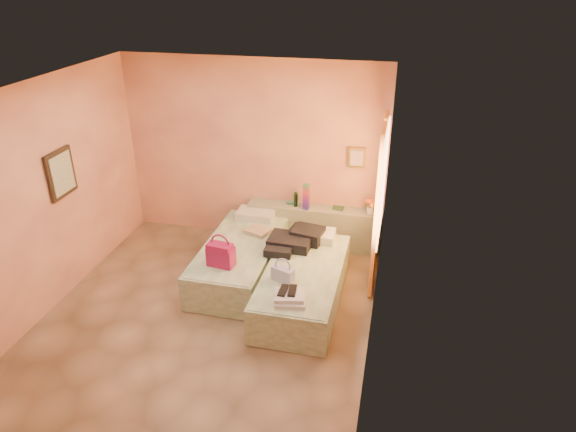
% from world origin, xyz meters
% --- Properties ---
extents(ground, '(4.50, 4.50, 0.00)m').
position_xyz_m(ground, '(0.00, 0.00, 0.00)').
color(ground, '#A08260').
rests_on(ground, ground).
extents(room_walls, '(4.02, 4.51, 2.81)m').
position_xyz_m(room_walls, '(0.21, 0.57, 1.79)').
color(room_walls, '#FCB886').
rests_on(room_walls, ground).
extents(headboard_ledge, '(2.05, 0.30, 0.65)m').
position_xyz_m(headboard_ledge, '(0.98, 2.10, 0.33)').
color(headboard_ledge, '#92A082').
rests_on(headboard_ledge, ground).
extents(bed_left, '(0.91, 2.01, 0.50)m').
position_xyz_m(bed_left, '(0.12, 1.05, 0.25)').
color(bed_left, beige).
rests_on(bed_left, ground).
extents(bed_right, '(0.91, 2.01, 0.50)m').
position_xyz_m(bed_right, '(1.10, 0.61, 0.25)').
color(bed_right, beige).
rests_on(bed_right, ground).
extents(water_bottle, '(0.08, 0.08, 0.22)m').
position_xyz_m(water_bottle, '(0.69, 2.08, 0.76)').
color(water_bottle, '#143819').
rests_on(water_bottle, headboard_ledge).
extents(rainbow_box, '(0.10, 0.10, 0.40)m').
position_xyz_m(rainbow_box, '(0.86, 2.03, 0.85)').
color(rainbow_box, '#99124B').
rests_on(rainbow_box, headboard_ledge).
extents(small_dish, '(0.14, 0.14, 0.03)m').
position_xyz_m(small_dish, '(0.58, 2.16, 0.66)').
color(small_dish, '#4F916E').
rests_on(small_dish, headboard_ledge).
extents(green_book, '(0.18, 0.14, 0.03)m').
position_xyz_m(green_book, '(1.33, 2.13, 0.66)').
color(green_book, '#26482B').
rests_on(green_book, headboard_ledge).
extents(flower_vase, '(0.26, 0.26, 0.26)m').
position_xyz_m(flower_vase, '(1.81, 2.11, 0.78)').
color(flower_vase, white).
rests_on(flower_vase, headboard_ledge).
extents(magenta_handbag, '(0.36, 0.23, 0.32)m').
position_xyz_m(magenta_handbag, '(0.06, 0.47, 0.66)').
color(magenta_handbag, '#99124B').
rests_on(magenta_handbag, bed_left).
extents(khaki_garment, '(0.40, 0.36, 0.06)m').
position_xyz_m(khaki_garment, '(0.28, 1.40, 0.53)').
color(khaki_garment, tan).
rests_on(khaki_garment, bed_left).
extents(clothes_pile, '(0.67, 0.67, 0.18)m').
position_xyz_m(clothes_pile, '(0.86, 1.13, 0.59)').
color(clothes_pile, black).
rests_on(clothes_pile, bed_right).
extents(blue_handbag, '(0.30, 0.21, 0.18)m').
position_xyz_m(blue_handbag, '(0.91, 0.29, 0.59)').
color(blue_handbag, '#405099').
rests_on(blue_handbag, bed_right).
extents(towel_stack, '(0.39, 0.35, 0.10)m').
position_xyz_m(towel_stack, '(1.10, -0.12, 0.55)').
color(towel_stack, silver).
rests_on(towel_stack, bed_right).
extents(sandal_pair, '(0.17, 0.23, 0.02)m').
position_xyz_m(sandal_pair, '(1.05, -0.07, 0.61)').
color(sandal_pair, black).
rests_on(sandal_pair, towel_stack).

